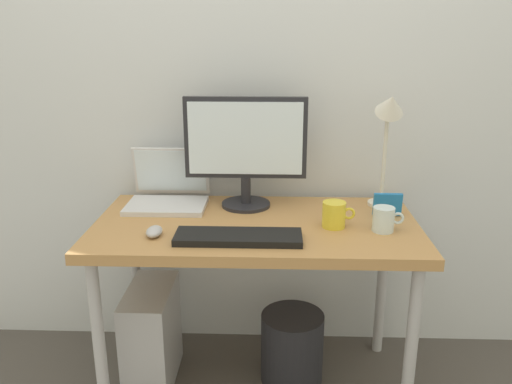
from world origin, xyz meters
TOP-DOWN VIEW (x-y plane):
  - ground_plane at (0.00, 0.00)m, footprint 6.00×6.00m
  - back_wall at (0.00, 0.38)m, footprint 4.40×0.04m
  - desk at (0.00, 0.00)m, footprint 1.22×0.64m
  - monitor at (-0.05, 0.19)m, footprint 0.49×0.20m
  - laptop at (-0.37, 0.20)m, footprint 0.32×0.27m
  - desk_lamp at (0.51, 0.19)m, footprint 0.11×0.16m
  - keyboard at (-0.05, -0.18)m, footprint 0.44×0.14m
  - mouse at (-0.35, -0.15)m, footprint 0.06×0.09m
  - coffee_mug at (0.29, -0.04)m, footprint 0.12×0.09m
  - glass_cup at (0.46, -0.07)m, footprint 0.11×0.08m
  - photo_frame at (0.51, 0.09)m, footprint 0.11×0.02m
  - computer_tower at (-0.43, 0.01)m, footprint 0.18×0.36m
  - wastebasket at (0.15, 0.04)m, footprint 0.26×0.26m

SIDE VIEW (x-z plane):
  - ground_plane at x=0.00m, z-range 0.00..0.00m
  - wastebasket at x=0.15m, z-range 0.00..0.30m
  - computer_tower at x=-0.43m, z-range 0.00..0.42m
  - desk at x=0.00m, z-range 0.29..1.01m
  - keyboard at x=-0.05m, z-range 0.72..0.75m
  - mouse at x=-0.35m, z-range 0.72..0.76m
  - glass_cup at x=0.46m, z-range 0.72..0.81m
  - photo_frame at x=0.51m, z-range 0.72..0.82m
  - coffee_mug at x=0.29m, z-range 0.72..0.82m
  - laptop at x=-0.37m, z-range 0.67..0.89m
  - monitor at x=-0.05m, z-range 0.75..1.20m
  - desk_lamp at x=0.51m, z-range 0.83..1.31m
  - back_wall at x=0.00m, z-range 0.00..2.60m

